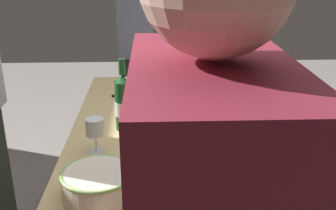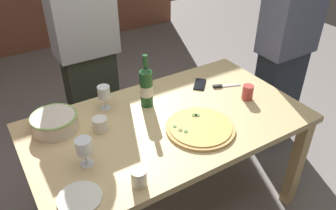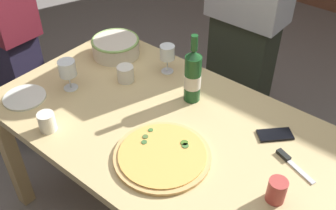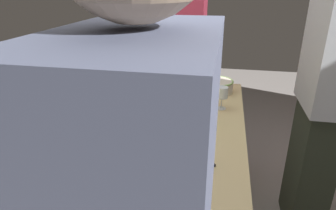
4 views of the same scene
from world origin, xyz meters
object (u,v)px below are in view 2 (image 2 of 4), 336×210
(wine_bottle, at_px, (146,86))
(person_guest_left, at_px, (286,48))
(cup_ceramic, at_px, (248,92))
(cell_phone, at_px, (200,84))
(pizza, at_px, (200,128))
(serving_bowl, at_px, (55,122))
(wine_glass_by_bottle, at_px, (104,93))
(pizza_knife, at_px, (223,86))
(wine_glass_near_pizza, at_px, (84,148))
(cup_spare, at_px, (100,124))
(side_plate, at_px, (80,198))
(cup_amber, at_px, (139,178))
(dining_table, at_px, (168,133))
(person_guest_right, at_px, (86,49))

(wine_bottle, xyz_separation_m, person_guest_left, (1.17, -0.02, -0.02))
(cup_ceramic, height_order, person_guest_left, person_guest_left)
(wine_bottle, xyz_separation_m, cell_phone, (0.42, 0.02, -0.13))
(pizza, xyz_separation_m, cup_ceramic, (0.44, 0.10, 0.04))
(serving_bowl, height_order, wine_glass_by_bottle, wine_glass_by_bottle)
(pizza_knife, bearing_deg, wine_glass_near_pizza, -167.65)
(cup_spare, bearing_deg, cup_ceramic, -11.34)
(wine_bottle, distance_m, pizza_knife, 0.56)
(side_plate, relative_size, person_guest_left, 0.12)
(wine_bottle, relative_size, cup_amber, 3.94)
(dining_table, height_order, person_guest_left, person_guest_left)
(pizza, bearing_deg, wine_glass_by_bottle, 127.63)
(dining_table, xyz_separation_m, side_plate, (-0.63, -0.29, 0.10))
(cup_spare, xyz_separation_m, side_plate, (-0.27, -0.40, -0.04))
(cup_spare, xyz_separation_m, cell_phone, (0.76, 0.11, -0.04))
(dining_table, bearing_deg, cup_spare, 162.44)
(pizza, xyz_separation_m, wine_glass_near_pizza, (-0.63, 0.07, 0.10))
(dining_table, height_order, cup_ceramic, cup_ceramic)
(pizza, relative_size, wine_glass_by_bottle, 2.59)
(wine_bottle, distance_m, person_guest_left, 1.17)
(side_plate, bearing_deg, cup_spare, 56.65)
(wine_glass_by_bottle, distance_m, cup_amber, 0.67)
(side_plate, relative_size, person_guest_right, 0.11)
(serving_bowl, xyz_separation_m, cup_spare, (0.21, -0.14, -0.01))
(wine_bottle, bearing_deg, side_plate, -140.81)
(cup_spare, distance_m, pizza_knife, 0.88)
(pizza, relative_size, pizza_knife, 2.06)
(person_guest_right, bearing_deg, wine_glass_by_bottle, -20.29)
(cell_phone, bearing_deg, pizza, -82.10)
(wine_glass_near_pizza, xyz_separation_m, cell_phone, (0.92, 0.33, -0.10))
(pizza_knife, distance_m, person_guest_right, 1.01)
(cup_ceramic, bearing_deg, cup_amber, -162.81)
(wine_glass_by_bottle, xyz_separation_m, person_guest_left, (1.40, -0.12, 0.00))
(side_plate, height_order, person_guest_right, person_guest_right)
(dining_table, distance_m, cup_amber, 0.53)
(pizza, xyz_separation_m, cell_phone, (0.29, 0.39, -0.01))
(wine_glass_by_bottle, distance_m, side_plate, 0.71)
(pizza, distance_m, wine_bottle, 0.41)
(cup_spare, bearing_deg, pizza_knife, 0.81)
(dining_table, distance_m, wine_bottle, 0.30)
(wine_glass_by_bottle, relative_size, pizza_knife, 0.80)
(wine_glass_near_pizza, height_order, side_plate, wine_glass_near_pizza)
(pizza, xyz_separation_m, wine_glass_by_bottle, (-0.36, 0.47, 0.09))
(wine_bottle, xyz_separation_m, cup_ceramic, (0.57, -0.27, -0.08))
(cup_amber, bearing_deg, side_plate, 166.77)
(pizza, xyz_separation_m, serving_bowl, (-0.68, 0.42, 0.04))
(cup_spare, bearing_deg, person_guest_left, 2.53)
(pizza, height_order, wine_bottle, wine_bottle)
(cup_amber, bearing_deg, wine_bottle, 58.13)
(cup_amber, xyz_separation_m, side_plate, (-0.26, 0.06, -0.04))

